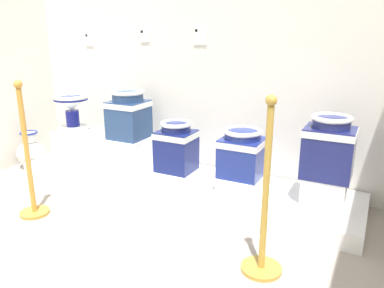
# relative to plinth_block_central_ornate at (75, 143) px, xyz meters

# --- Properties ---
(ground_plane) EXTENTS (5.84, 5.47, 0.02)m
(ground_plane) POSITION_rel_plinth_block_central_ornate_xyz_m (1.28, -1.56, -0.28)
(ground_plane) COLOR #A3998C
(wall_back) EXTENTS (4.04, 0.06, 2.82)m
(wall_back) POSITION_rel_plinth_block_central_ornate_xyz_m (1.28, 0.41, 1.14)
(wall_back) COLOR silver
(wall_back) RESTS_ON ground_plane
(display_platform) EXTENTS (3.14, 0.79, 0.13)m
(display_platform) POSITION_rel_plinth_block_central_ornate_xyz_m (1.28, -0.04, -0.20)
(display_platform) COLOR white
(display_platform) RESTS_ON ground_plane
(plinth_block_central_ornate) EXTENTS (0.33, 0.33, 0.28)m
(plinth_block_central_ornate) POSITION_rel_plinth_block_central_ornate_xyz_m (0.00, 0.00, 0.00)
(plinth_block_central_ornate) COLOR white
(plinth_block_central_ornate) RESTS_ON display_platform
(antique_toilet_central_ornate) EXTENTS (0.36, 0.36, 0.38)m
(antique_toilet_central_ornate) POSITION_rel_plinth_block_central_ornate_xyz_m (0.00, 0.00, 0.40)
(antique_toilet_central_ornate) COLOR white
(antique_toilet_central_ornate) RESTS_ON plinth_block_central_ornate
(plinth_block_squat_floral) EXTENTS (0.37, 0.39, 0.27)m
(plinth_block_squat_floral) POSITION_rel_plinth_block_central_ornate_xyz_m (0.68, 0.05, -0.00)
(plinth_block_squat_floral) COLOR white
(plinth_block_squat_floral) RESTS_ON display_platform
(antique_toilet_squat_floral) EXTENTS (0.34, 0.34, 0.47)m
(antique_toilet_squat_floral) POSITION_rel_plinth_block_central_ornate_xyz_m (0.68, 0.05, 0.38)
(antique_toilet_squat_floral) COLOR navy
(antique_toilet_squat_floral) RESTS_ON plinth_block_squat_floral
(plinth_block_pale_glazed) EXTENTS (0.31, 0.32, 0.08)m
(plinth_block_pale_glazed) POSITION_rel_plinth_block_central_ornate_xyz_m (1.27, -0.07, -0.10)
(plinth_block_pale_glazed) COLOR white
(plinth_block_pale_glazed) RESTS_ON display_platform
(antique_toilet_pale_glazed) EXTENTS (0.32, 0.29, 0.45)m
(antique_toilet_pale_glazed) POSITION_rel_plinth_block_central_ornate_xyz_m (1.27, -0.07, 0.17)
(antique_toilet_pale_glazed) COLOR navy
(antique_toilet_pale_glazed) RESTS_ON plinth_block_pale_glazed
(plinth_block_tall_cobalt) EXTENTS (0.30, 0.38, 0.14)m
(plinth_block_tall_cobalt) POSITION_rel_plinth_block_central_ornate_xyz_m (1.89, -0.09, -0.07)
(plinth_block_tall_cobalt) COLOR white
(plinth_block_tall_cobalt) RESTS_ON display_platform
(antique_toilet_tall_cobalt) EXTENTS (0.34, 0.31, 0.39)m
(antique_toilet_tall_cobalt) POSITION_rel_plinth_block_central_ornate_xyz_m (1.89, -0.09, 0.21)
(antique_toilet_tall_cobalt) COLOR navy
(antique_toilet_tall_cobalt) RESTS_ON plinth_block_tall_cobalt
(plinth_block_leftmost) EXTENTS (0.32, 0.29, 0.21)m
(plinth_block_leftmost) POSITION_rel_plinth_block_central_ornate_xyz_m (2.53, 0.01, -0.03)
(plinth_block_leftmost) COLOR white
(plinth_block_leftmost) RESTS_ON display_platform
(antique_toilet_leftmost) EXTENTS (0.37, 0.31, 0.48)m
(antique_toilet_leftmost) POSITION_rel_plinth_block_central_ornate_xyz_m (2.53, 0.01, 0.32)
(antique_toilet_leftmost) COLOR navy
(antique_toilet_leftmost) RESTS_ON plinth_block_leftmost
(info_placard_first) EXTENTS (0.10, 0.01, 0.14)m
(info_placard_first) POSITION_rel_plinth_block_central_ornate_xyz_m (-0.03, 0.37, 1.05)
(info_placard_first) COLOR white
(info_placard_second) EXTENTS (0.11, 0.01, 0.12)m
(info_placard_second) POSITION_rel_plinth_block_central_ornate_xyz_m (0.68, 0.37, 1.10)
(info_placard_second) COLOR white
(info_placard_third) EXTENTS (0.13, 0.01, 0.16)m
(info_placard_third) POSITION_rel_plinth_block_central_ornate_xyz_m (1.29, 0.37, 1.10)
(info_placard_third) COLOR white
(decorative_vase_companion) EXTENTS (0.30, 0.30, 0.39)m
(decorative_vase_companion) POSITION_rel_plinth_block_central_ornate_xyz_m (-0.44, -0.21, -0.10)
(decorative_vase_companion) COLOR navy
(decorative_vase_companion) RESTS_ON ground_plane
(stanchion_post_near_left) EXTENTS (0.23, 0.23, 1.07)m
(stanchion_post_near_left) POSITION_rel_plinth_block_central_ornate_xyz_m (0.47, -0.97, 0.09)
(stanchion_post_near_left) COLOR gold
(stanchion_post_near_left) RESTS_ON ground_plane
(stanchion_post_near_right) EXTENTS (0.25, 0.25, 1.08)m
(stanchion_post_near_right) POSITION_rel_plinth_block_central_ornate_xyz_m (2.31, -0.87, 0.07)
(stanchion_post_near_right) COLOR #BC9137
(stanchion_post_near_right) RESTS_ON ground_plane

